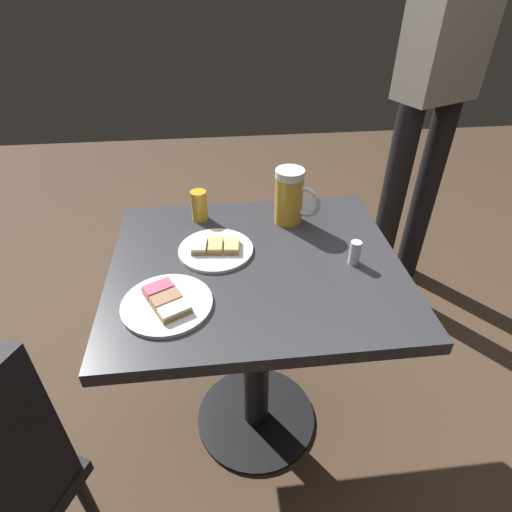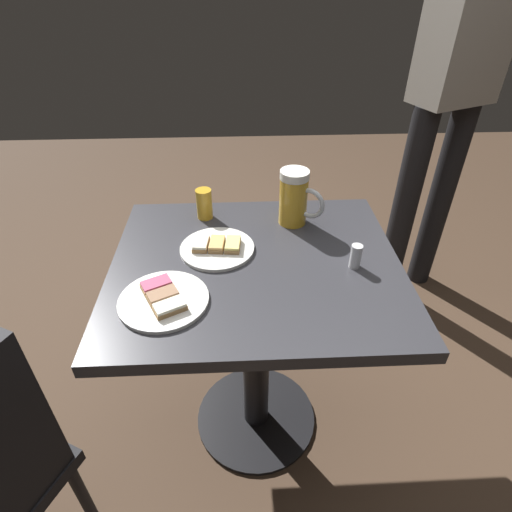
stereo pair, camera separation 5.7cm
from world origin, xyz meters
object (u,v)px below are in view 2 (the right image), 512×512
plate_far (164,299)px  beer_mug (295,198)px  salt_shaker (356,256)px  beer_glass_small (204,204)px  plate_near (217,247)px  patron_standing (453,90)px

plate_far → beer_mug: 0.51m
salt_shaker → beer_glass_small: bearing=-33.9°
beer_mug → salt_shaker: (-0.14, 0.24, -0.05)m
plate_near → plate_far: bearing=59.8°
plate_near → beer_mug: 0.29m
plate_near → salt_shaker: size_ratio=3.09×
beer_glass_small → salt_shaker: beer_glass_small is taller
plate_near → plate_far: 0.25m
plate_near → patron_standing: (-0.93, -0.70, 0.24)m
plate_far → beer_mug: bearing=-135.6°
plate_near → beer_glass_small: 0.19m
beer_glass_small → plate_near: bearing=103.2°
plate_far → beer_mug: beer_mug is taller
patron_standing → plate_far: bearing=18.3°
plate_near → beer_glass_small: beer_glass_small is taller
plate_near → beer_mug: bearing=-149.5°
beer_glass_small → patron_standing: patron_standing is taller
plate_near → salt_shaker: salt_shaker is taller
patron_standing → beer_mug: bearing=16.4°
salt_shaker → plate_far: bearing=13.3°
beer_mug → patron_standing: 0.90m
beer_mug → patron_standing: size_ratio=0.10×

